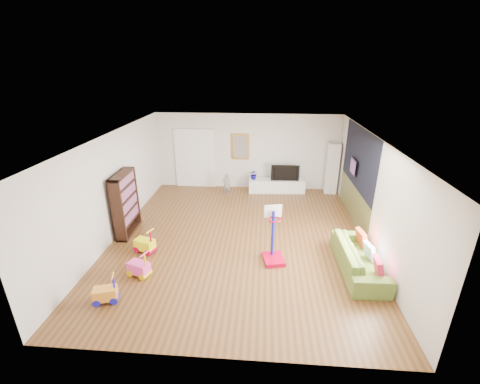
# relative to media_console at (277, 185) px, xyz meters

# --- Properties ---
(floor) EXTENTS (6.50, 7.50, 0.00)m
(floor) POSITION_rel_media_console_xyz_m (-1.08, -3.39, -0.23)
(floor) COLOR brown
(floor) RESTS_ON ground
(ceiling) EXTENTS (6.50, 7.50, 0.00)m
(ceiling) POSITION_rel_media_console_xyz_m (-1.08, -3.39, 2.47)
(ceiling) COLOR white
(ceiling) RESTS_ON ground
(wall_back) EXTENTS (6.50, 0.00, 2.70)m
(wall_back) POSITION_rel_media_console_xyz_m (-1.08, 0.36, 1.12)
(wall_back) COLOR silver
(wall_back) RESTS_ON ground
(wall_front) EXTENTS (6.50, 0.00, 2.70)m
(wall_front) POSITION_rel_media_console_xyz_m (-1.08, -7.14, 1.12)
(wall_front) COLOR silver
(wall_front) RESTS_ON ground
(wall_left) EXTENTS (0.00, 7.50, 2.70)m
(wall_left) POSITION_rel_media_console_xyz_m (-4.33, -3.39, 1.12)
(wall_left) COLOR silver
(wall_left) RESTS_ON ground
(wall_right) EXTENTS (0.00, 7.50, 2.70)m
(wall_right) POSITION_rel_media_console_xyz_m (2.17, -3.39, 1.12)
(wall_right) COLOR silver
(wall_right) RESTS_ON ground
(navy_accent) EXTENTS (0.01, 3.20, 1.70)m
(navy_accent) POSITION_rel_media_console_xyz_m (2.15, -1.99, 1.62)
(navy_accent) COLOR black
(navy_accent) RESTS_ON wall_right
(olive_wainscot) EXTENTS (0.01, 3.20, 1.00)m
(olive_wainscot) POSITION_rel_media_console_xyz_m (2.15, -1.99, 0.27)
(olive_wainscot) COLOR brown
(olive_wainscot) RESTS_ON wall_right
(doorway) EXTENTS (1.45, 0.06, 2.10)m
(doorway) POSITION_rel_media_console_xyz_m (-2.98, 0.32, 0.82)
(doorway) COLOR white
(doorway) RESTS_ON ground
(painting_back) EXTENTS (0.62, 0.06, 0.92)m
(painting_back) POSITION_rel_media_console_xyz_m (-1.33, 0.32, 1.32)
(painting_back) COLOR gold
(painting_back) RESTS_ON wall_back
(artwork_right) EXTENTS (0.04, 0.56, 0.46)m
(artwork_right) POSITION_rel_media_console_xyz_m (2.09, -1.79, 1.32)
(artwork_right) COLOR #7F3F8C
(artwork_right) RESTS_ON wall_right
(media_console) EXTENTS (2.01, 0.63, 0.46)m
(media_console) POSITION_rel_media_console_xyz_m (0.00, 0.00, 0.00)
(media_console) COLOR silver
(media_console) RESTS_ON ground
(tall_cabinet) EXTENTS (0.44, 0.44, 1.79)m
(tall_cabinet) POSITION_rel_media_console_xyz_m (1.90, 0.09, 0.67)
(tall_cabinet) COLOR silver
(tall_cabinet) RESTS_ON ground
(bookshelf) EXTENTS (0.35, 1.17, 1.69)m
(bookshelf) POSITION_rel_media_console_xyz_m (-4.11, -3.28, 0.61)
(bookshelf) COLOR black
(bookshelf) RESTS_ON ground
(sofa) EXTENTS (0.87, 2.09, 0.60)m
(sofa) POSITION_rel_media_console_xyz_m (1.68, -4.58, 0.07)
(sofa) COLOR #59732A
(sofa) RESTS_ON ground
(basketball_hoop) EXTENTS (0.58, 0.66, 1.36)m
(basketball_hoop) POSITION_rel_media_console_xyz_m (-0.19, -4.40, 0.45)
(basketball_hoop) COLOR #B00026
(basketball_hoop) RESTS_ON ground
(ride_on_yellow) EXTENTS (0.54, 0.42, 0.62)m
(ride_on_yellow) POSITION_rel_media_console_xyz_m (-3.31, -4.23, 0.08)
(ride_on_yellow) COLOR #FFFE10
(ride_on_yellow) RESTS_ON ground
(ride_on_orange) EXTENTS (0.49, 0.38, 0.58)m
(ride_on_orange) POSITION_rel_media_console_xyz_m (-3.45, -6.02, 0.06)
(ride_on_orange) COLOR #FB9F2F
(ride_on_orange) RESTS_ON ground
(ride_on_pink) EXTENTS (0.52, 0.41, 0.60)m
(ride_on_pink) POSITION_rel_media_console_xyz_m (-3.11, -5.16, 0.07)
(ride_on_pink) COLOR #FE45B3
(ride_on_pink) RESTS_ON ground
(child) EXTENTS (0.28, 0.19, 0.78)m
(child) POSITION_rel_media_console_xyz_m (-1.75, -0.43, 0.16)
(child) COLOR slate
(child) RESTS_ON ground
(tv) EXTENTS (0.98, 0.16, 0.56)m
(tv) POSITION_rel_media_console_xyz_m (0.27, -0.00, 0.51)
(tv) COLOR black
(tv) RESTS_ON media_console
(vase_plant) EXTENTS (0.34, 0.30, 0.36)m
(vase_plant) POSITION_rel_media_console_xyz_m (-0.81, -0.03, 0.41)
(vase_plant) COLOR #0E057D
(vase_plant) RESTS_ON media_console
(pillow_left) EXTENTS (0.13, 0.41, 0.40)m
(pillow_left) POSITION_rel_media_console_xyz_m (1.90, -5.16, 0.25)
(pillow_left) COLOR #BA2140
(pillow_left) RESTS_ON sofa
(pillow_center) EXTENTS (0.17, 0.37, 0.36)m
(pillow_center) POSITION_rel_media_console_xyz_m (1.89, -4.56, 0.25)
(pillow_center) COLOR white
(pillow_center) RESTS_ON sofa
(pillow_right) EXTENTS (0.17, 0.42, 0.41)m
(pillow_right) POSITION_rel_media_console_xyz_m (1.87, -4.00, 0.25)
(pillow_right) COLOR #AB3319
(pillow_right) RESTS_ON sofa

